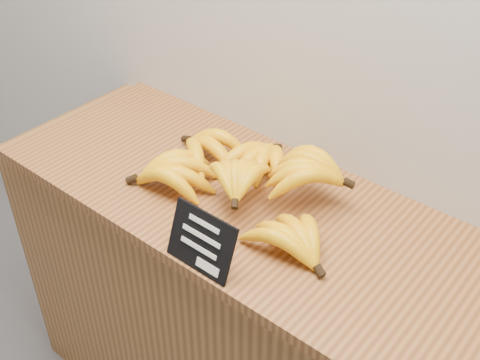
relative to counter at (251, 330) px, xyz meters
name	(u,v)px	position (x,y,z in m)	size (l,w,h in m)	color
counter	(251,330)	(0.00, 0.00, 0.00)	(1.48, 0.50, 0.90)	#915F2F
counter_top	(253,205)	(0.00, 0.00, 0.47)	(1.34, 0.54, 0.03)	#975D2E
chalkboard_sign	(201,241)	(0.05, -0.24, 0.54)	(0.16, 0.01, 0.13)	black
banana_pile	(242,176)	(-0.04, 0.01, 0.53)	(0.58, 0.43, 0.12)	yellow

